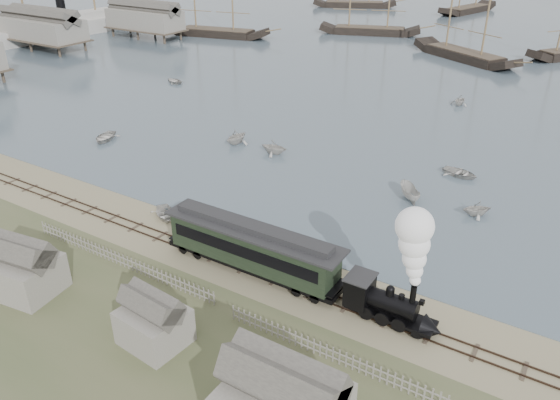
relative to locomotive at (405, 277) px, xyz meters
The scene contains 21 objects.
ground 15.55m from the locomotive, behind, with size 600.00×600.00×0.00m, color tan.
harbor_water 172.69m from the locomotive, 94.95° to the left, with size 600.00×336.00×0.06m, color #445662.
rail_track 15.41m from the locomotive, behind, with size 120.00×1.80×0.16m.
picket_fence_west 22.34m from the locomotive, 166.86° to the right, with size 19.00×0.10×1.20m, color gray, non-canonical shape.
picket_fence_east 7.19m from the locomotive, 113.68° to the right, with size 15.00×0.10×1.20m, color gray, non-canonical shape.
shed_left 27.52m from the locomotive, 156.18° to the right, with size 5.00×4.00×4.10m, color gray, non-canonical shape.
shed_mid 16.80m from the locomotive, 142.24° to the right, with size 4.00×3.50×3.60m, color gray, non-canonical shape.
western_wharf 100.14m from the locomotive, 155.20° to the left, with size 36.00×56.00×8.00m, color gray, non-canonical shape.
locomotive is the anchor object (origin of this frame).
passenger_coach 12.20m from the locomotive, behind, with size 15.08×2.91×3.66m.
beached_dinghy 24.42m from the locomotive, behind, with size 3.43×2.45×0.71m, color beige.
steamship 117.97m from the locomotive, 151.75° to the left, with size 43.47×7.25×9.51m, color beige, non-canonical shape.
rowboat_0 45.91m from the locomotive, 162.86° to the left, with size 4.00×2.86×0.83m, color beige.
rowboat_1 31.69m from the locomotive, 138.26° to the left, with size 3.24×2.80×1.71m, color beige.
rowboat_2 19.41m from the locomotive, 108.28° to the left, with size 3.63×1.36×1.40m, color beige.
rowboat_3 26.71m from the locomotive, 97.12° to the left, with size 3.79×2.70×0.78m, color beige.
rowboat_4 18.67m from the locomotive, 88.65° to the left, with size 2.73×2.36×1.44m, color beige.
rowboat_6 66.67m from the locomotive, 144.95° to the left, with size 3.47×2.48×0.72m, color beige.
rowboat_7 52.46m from the locomotive, 101.46° to the left, with size 2.87×2.47×1.51m, color beige.
rowboat_8 36.27m from the locomotive, 143.86° to the left, with size 3.45×2.98×1.82m, color beige.
schooner_2 83.22m from the locomotive, 102.49° to the left, with size 24.10×5.56×20.00m, color black, non-canonical shape.
Camera 1 is at (23.45, -30.97, 24.68)m, focal length 35.00 mm.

